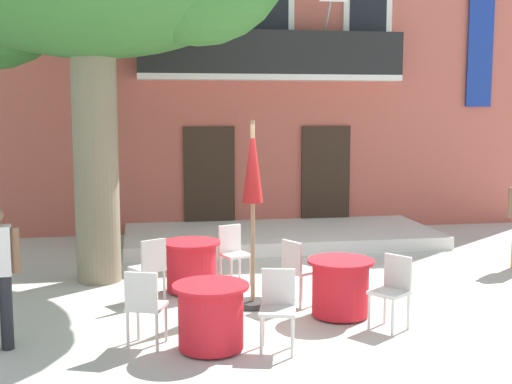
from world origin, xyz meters
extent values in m
plane|color=beige|center=(0.00, 0.00, 0.00)|extent=(120.00, 120.00, 0.00)
cube|color=#BC5B4C|center=(0.44, 7.00, 3.75)|extent=(13.00, 4.00, 7.50)
cube|color=#332319|center=(-0.86, 4.97, 1.15)|extent=(1.10, 0.08, 2.30)
cube|color=#332319|center=(1.74, 4.97, 1.15)|extent=(1.10, 0.08, 2.30)
cube|color=silver|center=(-1.76, 4.96, 4.65)|extent=(1.10, 0.08, 1.90)
cube|color=black|center=(-1.76, 4.93, 4.65)|extent=(0.84, 0.04, 1.60)
cube|color=silver|center=(0.44, 4.96, 4.65)|extent=(1.10, 0.08, 1.90)
cube|color=black|center=(0.44, 4.93, 4.65)|extent=(0.84, 0.04, 1.60)
cube|color=silver|center=(2.64, 4.96, 4.65)|extent=(1.10, 0.08, 1.90)
cube|color=black|center=(2.64, 4.93, 4.65)|extent=(0.84, 0.04, 1.60)
cube|color=silver|center=(0.44, 4.67, 3.34)|extent=(5.60, 0.65, 0.12)
cube|color=black|center=(0.44, 4.38, 3.85)|extent=(5.60, 0.06, 0.90)
cylinder|color=#B2B2B7|center=(-0.76, 4.50, 4.75)|extent=(0.04, 0.95, 1.33)
cylinder|color=#B2B2B7|center=(1.64, 4.50, 4.75)|extent=(0.04, 0.95, 1.33)
cylinder|color=#995638|center=(-1.86, 4.70, 3.55)|extent=(0.27, 0.27, 0.30)
ellipsoid|color=#2D7533|center=(-1.86, 4.70, 3.94)|extent=(0.35, 0.35, 0.48)
cylinder|color=#47423D|center=(-0.71, 4.70, 3.54)|extent=(0.28, 0.28, 0.28)
ellipsoid|color=#2D7533|center=(-0.71, 4.70, 3.93)|extent=(0.37, 0.37, 0.49)
cylinder|color=slate|center=(0.44, 4.70, 3.53)|extent=(0.34, 0.34, 0.25)
ellipsoid|color=#2D7533|center=(0.44, 4.70, 3.83)|extent=(0.44, 0.44, 0.35)
cylinder|color=#47423D|center=(1.59, 4.70, 3.52)|extent=(0.35, 0.35, 0.23)
ellipsoid|color=#4C8E38|center=(1.59, 4.70, 3.79)|extent=(0.46, 0.46, 0.31)
cylinder|color=#47423D|center=(2.74, 4.70, 3.53)|extent=(0.35, 0.35, 0.26)
ellipsoid|color=#38843D|center=(2.74, 4.70, 3.83)|extent=(0.45, 0.45, 0.33)
cube|color=navy|center=(5.31, 4.94, 4.12)|extent=(0.60, 0.06, 2.80)
cube|color=silver|center=(0.44, 3.66, 0.12)|extent=(6.21, 2.69, 0.25)
cylinder|color=#7F755B|center=(-3.02, 1.14, 1.80)|extent=(0.69, 0.69, 3.60)
cylinder|color=red|center=(-1.63, 0.25, 0.37)|extent=(0.74, 0.74, 0.68)
cylinder|color=red|center=(-1.63, 0.25, 0.74)|extent=(0.86, 0.86, 0.04)
cylinder|color=#2D2823|center=(-1.63, 0.25, 0.01)|extent=(0.44, 0.44, 0.03)
cylinder|color=silver|center=(-0.71, 0.43, 0.23)|extent=(0.04, 0.04, 0.45)
cylinder|color=silver|center=(-1.03, 0.31, 0.23)|extent=(0.04, 0.04, 0.45)
cylinder|color=silver|center=(-0.84, 0.75, 0.23)|extent=(0.04, 0.04, 0.45)
cylinder|color=silver|center=(-1.15, 0.62, 0.23)|extent=(0.04, 0.04, 0.45)
cube|color=silver|center=(-0.93, 0.53, 0.47)|extent=(0.52, 0.52, 0.04)
cube|color=silver|center=(-1.00, 0.70, 0.70)|extent=(0.37, 0.18, 0.42)
cylinder|color=silver|center=(-2.51, -0.06, 0.23)|extent=(0.04, 0.04, 0.45)
cylinder|color=silver|center=(-2.22, 0.11, 0.23)|extent=(0.04, 0.04, 0.45)
cylinder|color=silver|center=(-2.34, -0.35, 0.23)|extent=(0.04, 0.04, 0.45)
cylinder|color=silver|center=(-2.05, -0.18, 0.23)|extent=(0.04, 0.04, 0.45)
cube|color=silver|center=(-2.28, -0.12, 0.47)|extent=(0.55, 0.55, 0.04)
cube|color=silver|center=(-2.19, -0.28, 0.70)|extent=(0.35, 0.22, 0.42)
cylinder|color=red|center=(-1.60, -2.21, 0.37)|extent=(0.74, 0.74, 0.68)
cylinder|color=red|center=(-1.60, -2.21, 0.74)|extent=(0.86, 0.86, 0.04)
cylinder|color=#2D2823|center=(-1.60, -2.21, 0.01)|extent=(0.44, 0.44, 0.03)
cylinder|color=silver|center=(-2.41, -1.74, 0.23)|extent=(0.04, 0.04, 0.45)
cylinder|color=silver|center=(-2.09, -1.85, 0.23)|extent=(0.04, 0.04, 0.45)
cylinder|color=silver|center=(-2.53, -2.06, 0.23)|extent=(0.04, 0.04, 0.45)
cylinder|color=silver|center=(-2.21, -2.17, 0.23)|extent=(0.04, 0.04, 0.45)
cube|color=silver|center=(-2.31, -1.96, 0.47)|extent=(0.51, 0.51, 0.04)
cube|color=silver|center=(-2.37, -2.13, 0.70)|extent=(0.37, 0.17, 0.42)
cylinder|color=silver|center=(-0.76, -2.60, 0.23)|extent=(0.04, 0.04, 0.45)
cylinder|color=silver|center=(-1.08, -2.52, 0.23)|extent=(0.04, 0.04, 0.45)
cylinder|color=silver|center=(-0.67, -2.27, 0.23)|extent=(0.04, 0.04, 0.45)
cylinder|color=silver|center=(-1.00, -2.19, 0.23)|extent=(0.04, 0.04, 0.45)
cube|color=silver|center=(-0.88, -2.40, 0.47)|extent=(0.49, 0.49, 0.04)
cube|color=silver|center=(-0.83, -2.22, 0.70)|extent=(0.38, 0.13, 0.42)
cylinder|color=red|center=(0.19, -1.28, 0.37)|extent=(0.74, 0.74, 0.68)
cylinder|color=red|center=(0.19, -1.28, 0.74)|extent=(0.86, 0.86, 0.04)
cylinder|color=#2D2823|center=(0.19, -1.28, 0.01)|extent=(0.44, 0.44, 0.03)
cylinder|color=silver|center=(-0.11, -0.40, 0.23)|extent=(0.04, 0.04, 0.45)
cylinder|color=silver|center=(0.06, -0.69, 0.23)|extent=(0.04, 0.04, 0.45)
cylinder|color=silver|center=(-0.41, -0.56, 0.23)|extent=(0.04, 0.04, 0.45)
cylinder|color=silver|center=(-0.24, -0.86, 0.23)|extent=(0.04, 0.04, 0.45)
cube|color=silver|center=(-0.17, -0.63, 0.47)|extent=(0.54, 0.54, 0.04)
cube|color=silver|center=(-0.33, -0.71, 0.70)|extent=(0.22, 0.35, 0.42)
cylinder|color=silver|center=(0.58, -2.13, 0.23)|extent=(0.04, 0.04, 0.45)
cylinder|color=silver|center=(0.39, -1.85, 0.23)|extent=(0.04, 0.04, 0.45)
cylinder|color=silver|center=(0.86, -1.94, 0.23)|extent=(0.04, 0.04, 0.45)
cylinder|color=silver|center=(0.66, -1.66, 0.23)|extent=(0.04, 0.04, 0.45)
cube|color=silver|center=(0.62, -1.90, 0.47)|extent=(0.56, 0.56, 0.04)
cube|color=silver|center=(0.77, -1.79, 0.70)|extent=(0.25, 0.33, 0.42)
cylinder|color=#997A56|center=(-0.86, -0.66, 1.27)|extent=(0.06, 0.06, 2.55)
cylinder|color=#333333|center=(-0.86, -0.66, 0.04)|extent=(0.44, 0.44, 0.08)
cone|color=#B21E1E|center=(-0.86, -0.66, 2.00)|extent=(0.28, 0.28, 1.10)
cylinder|color=#47423D|center=(-3.02, 3.76, 0.13)|extent=(0.35, 0.35, 0.27)
ellipsoid|color=#2D7533|center=(-3.02, 3.76, 0.46)|extent=(0.45, 0.45, 0.38)
cylinder|color=#232328|center=(-3.87, -1.79, 0.43)|extent=(0.14, 0.14, 0.86)
cylinder|color=brown|center=(-3.74, -1.79, 1.14)|extent=(0.09, 0.09, 0.52)
cylinder|color=brown|center=(3.78, 0.79, 1.13)|extent=(0.09, 0.09, 0.52)
camera|label=1|loc=(-2.37, -9.56, 2.74)|focal=47.55mm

